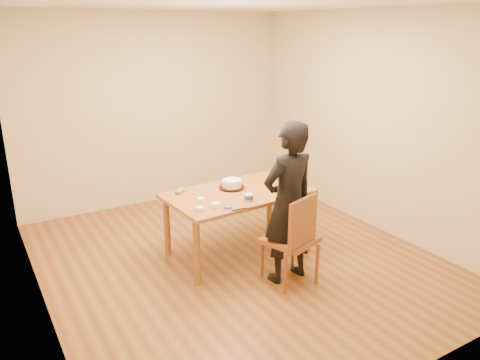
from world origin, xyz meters
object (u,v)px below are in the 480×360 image
cake_plate (232,187)px  cake (232,184)px  person (288,203)px  dining_table (238,193)px  dining_chair (290,239)px

cake_plate → cake: 0.05m
cake → person: (0.15, -0.86, 0.02)m
dining_table → person: person is taller
dining_chair → cake_plate: bearing=81.6°
cake_plate → cake: size_ratio=1.31×
dining_table → person: size_ratio=0.94×
cake_plate → person: 0.88m
dining_chair → cake_plate: cake_plate is taller
cake_plate → person: (0.15, -0.86, 0.06)m
dining_chair → dining_table: bearing=83.2°
cake → dining_table: bearing=-90.5°
dining_table → person: bearing=-82.1°
cake_plate → dining_chair: bearing=-80.7°
dining_table → cake_plate: (0.00, 0.13, 0.03)m
cake → cake_plate: bearing=0.0°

